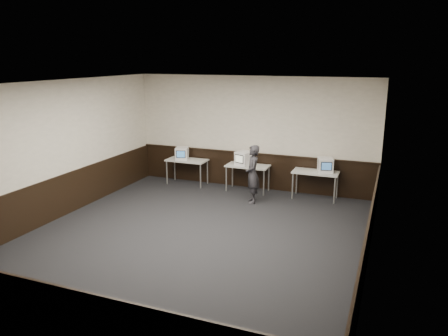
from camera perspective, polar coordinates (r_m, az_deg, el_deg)
The scene contains 18 objects.
floor at distance 9.33m, azimuth -4.06°, elevation -9.11°, with size 8.00×8.00×0.00m, color black.
ceiling at distance 8.58m, azimuth -4.44°, elevation 10.91°, with size 8.00×8.00×0.00m, color white.
back_wall at distance 12.46m, azimuth 3.76°, elevation 4.58°, with size 7.00×7.00×0.00m, color beige.
front_wall at distance 5.67m, azimuth -22.22°, elevation -8.61°, with size 7.00×7.00×0.00m, color beige.
left_wall at distance 10.78m, azimuth -21.28°, elevation 2.08°, with size 8.00×8.00×0.00m, color beige.
right_wall at distance 7.99m, azimuth 19.03°, elevation -1.75°, with size 8.00×8.00×0.00m, color beige.
wainscot_back at distance 12.68m, azimuth 3.65°, elevation -0.34°, with size 6.98×0.04×1.00m, color black.
wainscot_front at distance 6.17m, azimuth -21.08°, elevation -18.02°, with size 6.98×0.04×1.00m, color black.
wainscot_left at distance 11.03m, azimuth -20.69°, elevation -3.51°, with size 0.04×7.98×1.00m, color black.
wainscot_right at distance 8.35m, azimuth 18.28°, elevation -9.02°, with size 0.04×7.98×1.00m, color black.
wainscot_rail at distance 12.54m, azimuth 3.66°, elevation 1.94°, with size 6.98×0.06×0.04m, color black.
desk_left at distance 12.99m, azimuth -4.86°, elevation 0.81°, with size 1.20×0.60×0.75m.
desk_center at distance 12.28m, azimuth 3.12°, elevation 0.05°, with size 1.20×0.60×0.75m.
desk_right at distance 11.84m, azimuth 11.87°, elevation -0.78°, with size 1.20×0.60×0.75m.
emac_left at distance 12.96m, azimuth -5.52°, elevation 1.91°, with size 0.46×0.47×0.36m.
emac_center at distance 12.23m, azimuth 2.59°, elevation 1.27°, with size 0.50×0.51×0.39m.
emac_right at distance 11.77m, azimuth 13.10°, elevation 0.36°, with size 0.48×0.49×0.38m.
person at distance 11.29m, azimuth 3.76°, elevation -0.81°, with size 0.56×0.36×1.52m, color #2A292E.
Camera 1 is at (3.74, -7.70, 3.71)m, focal length 35.00 mm.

